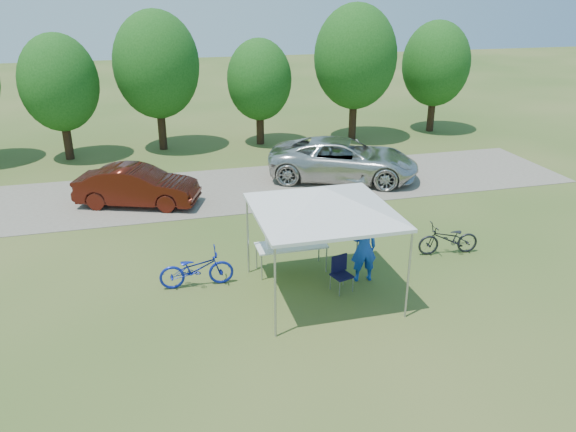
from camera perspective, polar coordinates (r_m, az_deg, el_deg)
The scene contains 13 objects.
ground at distance 13.80m, azimuth 3.38°, elevation -7.81°, with size 100.00×100.00×0.00m, color #2D5119.
gravel_strip at distance 20.87m, azimuth -3.34°, elevation 2.93°, with size 24.00×5.00×0.02m, color gray.
canopy at distance 12.69m, azimuth 3.65°, elevation 2.61°, with size 4.53×4.53×3.00m.
treeline at distance 25.84m, azimuth -6.96°, elevation 14.61°, with size 24.89×4.28×6.30m.
folding_table at distance 14.50m, azimuth 0.33°, elevation -3.07°, with size 1.82×0.76×0.75m.
folding_chair at distance 13.78m, azimuth 5.36°, elevation -5.50°, with size 0.55×0.57×0.87m.
cooler at distance 14.32m, azimuth -1.42°, elevation -2.54°, with size 0.43×0.29×0.31m.
ice_cream_cup at distance 14.52m, azimuth 1.72°, elevation -2.75°, with size 0.07×0.07×0.05m, color gold.
cyclist at distance 14.08m, azimuth 7.70°, elevation -3.20°, with size 0.66×0.43×1.81m, color #1642B5.
bike_blue at distance 14.05m, azimuth -9.29°, elevation -5.29°, with size 0.63×1.82×0.96m, color #112098.
bike_dark at distance 16.13m, azimuth 16.00°, elevation -2.26°, with size 0.59×1.71×0.90m, color black.
minivan at distance 21.60m, azimuth 5.67°, elevation 5.74°, with size 2.60×5.64×1.57m, color beige.
sedan at distance 19.58m, azimuth -15.07°, elevation 2.96°, with size 1.42×4.07×1.34m, color #43130B.
Camera 1 is at (-3.80, -11.33, 6.91)m, focal length 35.00 mm.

